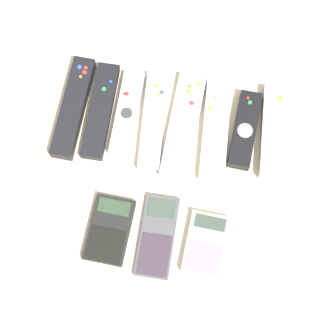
{
  "coord_description": "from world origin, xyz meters",
  "views": [
    {
      "loc": [
        0.05,
        -0.27,
        1.01
      ],
      "look_at": [
        0.0,
        0.03,
        0.01
      ],
      "focal_mm": 60.0,
      "sensor_mm": 36.0,
      "label": 1
    }
  ],
  "objects": [
    {
      "name": "remote_2",
      "position": [
        -0.09,
        0.13,
        0.01
      ],
      "size": [
        0.04,
        0.17,
        0.02
      ],
      "rotation": [
        0.0,
        0.0,
        -0.01
      ],
      "color": "silver",
      "rests_on": "ground_plane"
    },
    {
      "name": "calculator_0",
      "position": [
        -0.09,
        -0.1,
        0.01
      ],
      "size": [
        0.08,
        0.13,
        0.02
      ],
      "rotation": [
        0.0,
        0.0,
        -0.05
      ],
      "color": "black",
      "rests_on": "ground_plane"
    },
    {
      "name": "ground_plane",
      "position": [
        0.0,
        0.0,
        0.0
      ],
      "size": [
        3.0,
        3.0,
        0.0
      ],
      "primitive_type": "plane",
      "color": "beige"
    },
    {
      "name": "remote_5",
      "position": [
        0.08,
        0.12,
        0.01
      ],
      "size": [
        0.06,
        0.2,
        0.02
      ],
      "rotation": [
        0.0,
        0.0,
        0.05
      ],
      "color": "silver",
      "rests_on": "ground_plane"
    },
    {
      "name": "remote_0",
      "position": [
        -0.2,
        0.12,
        0.01
      ],
      "size": [
        0.05,
        0.21,
        0.03
      ],
      "rotation": [
        0.0,
        0.0,
        -0.04
      ],
      "color": "black",
      "rests_on": "ground_plane"
    },
    {
      "name": "remote_4",
      "position": [
        0.02,
        0.12,
        0.01
      ],
      "size": [
        0.06,
        0.21,
        0.02
      ],
      "rotation": [
        0.0,
        0.0,
        -0.04
      ],
      "color": "#B7B7BC",
      "rests_on": "ground_plane"
    },
    {
      "name": "remote_6",
      "position": [
        0.13,
        0.13,
        0.01
      ],
      "size": [
        0.05,
        0.15,
        0.03
      ],
      "rotation": [
        0.0,
        0.0,
        -0.06
      ],
      "color": "black",
      "rests_on": "ground_plane"
    },
    {
      "name": "calculator_1",
      "position": [
        0.0,
        -0.1,
        0.01
      ],
      "size": [
        0.06,
        0.15,
        0.01
      ],
      "rotation": [
        0.0,
        0.0,
        -0.0
      ],
      "color": "#4C4C51",
      "rests_on": "ground_plane"
    },
    {
      "name": "remote_1",
      "position": [
        -0.15,
        0.13,
        0.01
      ],
      "size": [
        0.04,
        0.19,
        0.02
      ],
      "rotation": [
        0.0,
        0.0,
        0.0
      ],
      "color": "black",
      "rests_on": "ground_plane"
    },
    {
      "name": "calculator_2",
      "position": [
        0.09,
        -0.1,
        0.01
      ],
      "size": [
        0.08,
        0.12,
        0.02
      ],
      "rotation": [
        0.0,
        0.0,
        -0.06
      ],
      "color": "silver",
      "rests_on": "ground_plane"
    },
    {
      "name": "remote_7",
      "position": [
        0.19,
        0.13,
        0.01
      ],
      "size": [
        0.06,
        0.18,
        0.03
      ],
      "rotation": [
        0.0,
        0.0,
        0.05
      ],
      "color": "#B7B7BC",
      "rests_on": "ground_plane"
    },
    {
      "name": "remote_3",
      "position": [
        -0.04,
        0.12,
        0.01
      ],
      "size": [
        0.05,
        0.2,
        0.02
      ],
      "rotation": [
        0.0,
        0.0,
        0.06
      ],
      "color": "#B7B7BC",
      "rests_on": "ground_plane"
    }
  ]
}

